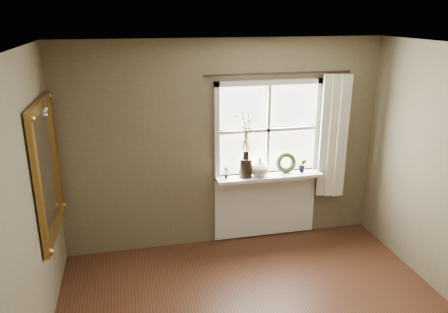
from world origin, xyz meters
The scene contains 13 objects.
ceiling centered at (0.00, 0.00, 2.60)m, with size 4.50×4.50×0.00m, color silver.
wall_back centered at (0.00, 2.30, 1.30)m, with size 4.00×0.10×2.60m, color brown.
window_frame centered at (0.55, 2.23, 1.48)m, with size 1.36×0.06×1.24m.
window_sill centered at (0.55, 2.12, 0.90)m, with size 1.36×0.26×0.04m, color white.
window_apron centered at (0.55, 2.23, 0.46)m, with size 1.36×0.04×0.88m, color white.
dark_jug centered at (0.24, 2.12, 1.04)m, with size 0.16×0.16×0.24m, color black.
cream_vase centered at (0.42, 2.12, 1.04)m, with size 0.23×0.23×0.24m, color beige.
wreath centered at (0.79, 2.16, 1.02)m, with size 0.27×0.27×0.06m, color #273D1B.
potted_plant_left centered at (-0.01, 2.12, 0.99)m, with size 0.08×0.05×0.15m, color #273D1B.
potted_plant_right centered at (1.00, 2.12, 1.01)m, with size 0.10×0.08×0.18m, color #273D1B.
curtain centered at (1.39, 2.13, 1.37)m, with size 0.36×0.12×1.59m, color beige.
curtain_rod centered at (0.65, 2.17, 2.18)m, with size 0.03×0.03×1.84m, color black.
gilt_mirror centered at (-1.96, 1.57, 1.40)m, with size 0.10×1.15×1.38m.
Camera 1 is at (-1.14, -2.79, 2.88)m, focal length 35.00 mm.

